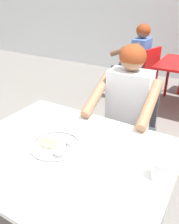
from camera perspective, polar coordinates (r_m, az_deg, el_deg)
table_foreground at (r=1.40m, az=-5.94°, el=-11.80°), size 1.22×0.96×0.73m
thali_tray at (r=1.39m, az=-8.43°, el=-8.17°), size 0.30×0.30×0.03m
drinking_cup at (r=1.20m, az=17.01°, el=-13.57°), size 0.08×0.08×0.10m
chair_foreground at (r=2.15m, az=10.41°, el=-2.64°), size 0.45×0.44×0.85m
diner_foreground at (r=1.85m, az=8.86°, el=0.61°), size 0.52×0.57×1.23m
chair_red_left at (r=3.62m, az=13.50°, el=9.76°), size 0.51×0.50×0.87m
patron_background at (r=3.66m, az=11.24°, el=13.56°), size 0.56×0.49×1.18m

